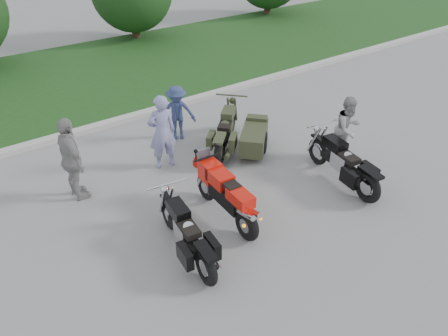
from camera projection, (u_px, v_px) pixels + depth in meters
ground at (253, 222)px, 9.18m from camera, size 80.00×80.00×0.00m
curb at (128, 118)px, 13.24m from camera, size 60.00×0.30×0.15m
grass_strip at (79, 78)px, 16.07m from camera, size 60.00×8.00×0.14m
sportbike_red at (226, 194)px, 8.96m from camera, size 0.45×2.25×1.07m
cruiser_left at (188, 236)px, 8.11m from camera, size 0.53×2.39×0.92m
cruiser_right at (345, 165)px, 10.16m from camera, size 0.60×2.51×0.97m
cruiser_sidecar at (242, 136)px, 11.46m from camera, size 2.16×2.25×0.97m
person_stripe at (162, 132)px, 10.56m from camera, size 0.77×0.57×1.92m
person_grey at (348, 129)px, 10.96m from camera, size 0.83×0.65×1.69m
person_denim at (177, 113)px, 11.90m from camera, size 1.15×0.97×1.55m
person_back at (72, 160)px, 9.44m from camera, size 0.53×1.17×1.96m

